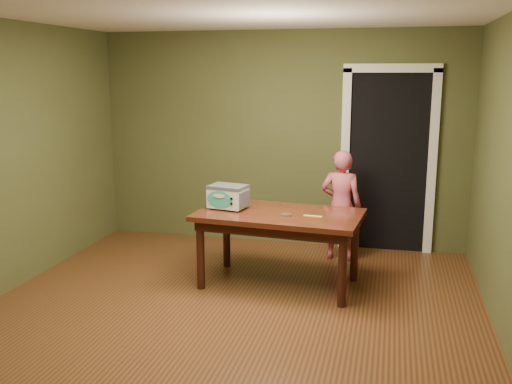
# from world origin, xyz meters

# --- Properties ---
(floor) EXTENTS (5.00, 5.00, 0.00)m
(floor) POSITION_xyz_m (0.00, 0.00, 0.00)
(floor) COLOR brown
(floor) RESTS_ON ground
(room_shell) EXTENTS (4.52, 5.02, 2.61)m
(room_shell) POSITION_xyz_m (0.00, 0.00, 1.71)
(room_shell) COLOR #48512B
(room_shell) RESTS_ON ground
(doorway) EXTENTS (1.10, 0.66, 2.25)m
(doorway) POSITION_xyz_m (1.30, 2.78, 1.06)
(doorway) COLOR black
(doorway) RESTS_ON ground
(dining_table) EXTENTS (1.67, 1.04, 0.75)m
(dining_table) POSITION_xyz_m (0.29, 1.03, 0.65)
(dining_table) COLOR #37170C
(dining_table) RESTS_ON floor
(toy_oven) EXTENTS (0.43, 0.33, 0.24)m
(toy_oven) POSITION_xyz_m (-0.25, 1.07, 0.88)
(toy_oven) COLOR #4C4F54
(toy_oven) RESTS_ON dining_table
(baking_pan) EXTENTS (0.10, 0.10, 0.02)m
(baking_pan) POSITION_xyz_m (0.38, 0.91, 0.76)
(baking_pan) COLOR silver
(baking_pan) RESTS_ON dining_table
(spatula) EXTENTS (0.18, 0.04, 0.01)m
(spatula) POSITION_xyz_m (0.63, 0.95, 0.75)
(spatula) COLOR #F1EF68
(spatula) RESTS_ON dining_table
(child) EXTENTS (0.47, 0.31, 1.26)m
(child) POSITION_xyz_m (0.81, 1.98, 0.63)
(child) COLOR #CE5565
(child) RESTS_ON floor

